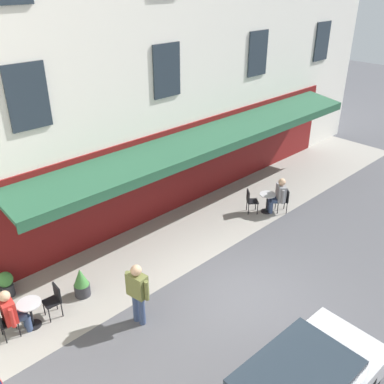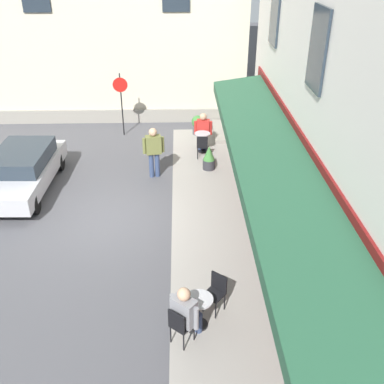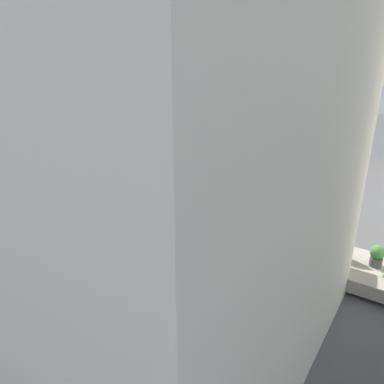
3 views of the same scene
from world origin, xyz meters
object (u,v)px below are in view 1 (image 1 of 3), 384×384
(cafe_chair_black_corner_right, at_px, (54,298))
(potted_plant_by_steps, at_px, (6,284))
(seated_patron_in_red, at_px, (12,311))
(cafe_table_mid_terrace, at_px, (31,311))
(cafe_chair_black_by_window, at_px, (4,320))
(walking_pedestrian_in_olive, at_px, (137,290))
(cafe_chair_black_kerbside, at_px, (250,199))
(cafe_table_near_entrance, at_px, (267,200))
(cafe_chair_black_back_row, at_px, (284,198))
(potted_plant_entrance_left, at_px, (81,283))
(seated_companion_in_grey, at_px, (279,194))

(cafe_chair_black_corner_right, height_order, potted_plant_by_steps, cafe_chair_black_corner_right)
(seated_patron_in_red, bearing_deg, cafe_chair_black_corner_right, 175.45)
(seated_patron_in_red, height_order, potted_plant_by_steps, seated_patron_in_red)
(cafe_chair_black_corner_right, bearing_deg, cafe_table_mid_terrace, -3.70)
(cafe_chair_black_by_window, relative_size, walking_pedestrian_in_olive, 0.51)
(cafe_chair_black_by_window, bearing_deg, seated_patron_in_red, 174.14)
(cafe_chair_black_kerbside, bearing_deg, potted_plant_by_steps, -11.41)
(cafe_chair_black_kerbside, height_order, cafe_chair_black_corner_right, same)
(cafe_chair_black_corner_right, bearing_deg, cafe_chair_black_kerbside, 179.41)
(cafe_table_near_entrance, xyz_separation_m, seated_patron_in_red, (9.36, -0.57, 0.23))
(cafe_chair_black_back_row, bearing_deg, potted_plant_entrance_left, -7.81)
(cafe_chair_black_corner_right, bearing_deg, cafe_chair_black_by_window, -4.78)
(walking_pedestrian_in_olive, bearing_deg, cafe_chair_black_corner_right, -50.37)
(potted_plant_by_steps, bearing_deg, seated_patron_in_red, 74.51)
(potted_plant_entrance_left, bearing_deg, cafe_chair_black_corner_right, 12.47)
(cafe_chair_black_back_row, distance_m, walking_pedestrian_in_olive, 7.45)
(cafe_chair_black_by_window, xyz_separation_m, seated_companion_in_grey, (-9.90, 0.85, 0.17))
(cafe_table_near_entrance, height_order, potted_plant_by_steps, potted_plant_by_steps)
(cafe_table_mid_terrace, bearing_deg, cafe_table_near_entrance, 176.65)
(seated_companion_in_grey, height_order, potted_plant_entrance_left, seated_companion_in_grey)
(walking_pedestrian_in_olive, bearing_deg, seated_companion_in_grey, -172.37)
(cafe_table_near_entrance, height_order, cafe_chair_black_corner_right, cafe_chair_black_corner_right)
(cafe_table_near_entrance, xyz_separation_m, cafe_table_mid_terrace, (8.95, -0.52, 0.00))
(cafe_chair_black_kerbside, distance_m, cafe_chair_black_by_window, 9.10)
(cafe_chair_black_back_row, height_order, walking_pedestrian_in_olive, walking_pedestrian_in_olive)
(potted_plant_entrance_left, bearing_deg, cafe_chair_black_back_row, 172.19)
(potted_plant_by_steps, bearing_deg, cafe_chair_black_by_window, 67.04)
(seated_companion_in_grey, height_order, potted_plant_by_steps, seated_companion_in_grey)
(seated_patron_in_red, bearing_deg, cafe_chair_black_by_window, -5.86)
(cafe_table_mid_terrace, height_order, potted_plant_entrance_left, potted_plant_entrance_left)
(cafe_table_near_entrance, bearing_deg, potted_plant_by_steps, -13.27)
(cafe_table_mid_terrace, relative_size, seated_patron_in_red, 0.55)
(cafe_table_near_entrance, xyz_separation_m, seated_companion_in_grey, (-0.32, 0.26, 0.23))
(cafe_chair_black_back_row, distance_m, cafe_chair_black_corner_right, 8.85)
(cafe_table_near_entrance, height_order, cafe_chair_black_back_row, cafe_chair_black_back_row)
(walking_pedestrian_in_olive, height_order, potted_plant_by_steps, walking_pedestrian_in_olive)
(cafe_chair_black_back_row, height_order, seated_companion_in_grey, seated_companion_in_grey)
(cafe_chair_black_by_window, bearing_deg, cafe_chair_black_kerbside, 178.83)
(walking_pedestrian_in_olive, distance_m, potted_plant_entrance_left, 2.08)
(cafe_chair_black_corner_right, bearing_deg, seated_patron_in_red, -4.55)
(seated_patron_in_red, height_order, potted_plant_entrance_left, seated_patron_in_red)
(cafe_table_near_entrance, distance_m, cafe_chair_black_kerbside, 0.63)
(cafe_table_near_entrance, height_order, seated_patron_in_red, seated_patron_in_red)
(cafe_chair_black_corner_right, distance_m, walking_pedestrian_in_olive, 2.28)
(cafe_chair_black_kerbside, bearing_deg, cafe_chair_black_back_row, 140.37)
(cafe_chair_black_corner_right, relative_size, seated_patron_in_red, 0.67)
(cafe_table_mid_terrace, xyz_separation_m, cafe_chair_black_by_window, (0.63, -0.06, 0.06))
(potted_plant_entrance_left, distance_m, potted_plant_by_steps, 2.08)
(cafe_chair_black_kerbside, height_order, walking_pedestrian_in_olive, walking_pedestrian_in_olive)
(cafe_chair_black_kerbside, relative_size, seated_patron_in_red, 0.67)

